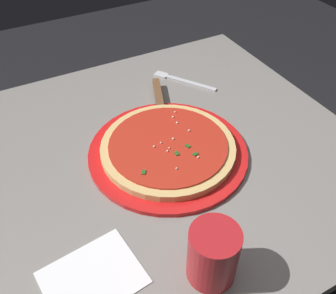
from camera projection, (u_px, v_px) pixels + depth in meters
name	position (u px, v px, depth m)	size (l,w,h in m)	color
restaurant_table	(161.00, 194.00, 0.94)	(0.90, 0.83, 0.74)	black
serving_plate	(168.00, 152.00, 0.83)	(0.35, 0.35, 0.01)	red
pizza	(168.00, 147.00, 0.82)	(0.30, 0.30, 0.02)	#DBB26B
pizza_server	(160.00, 104.00, 0.95)	(0.12, 0.22, 0.01)	silver
cup_tall_drink	(213.00, 254.00, 0.59)	(0.08, 0.08, 0.11)	#B2191E
napkin_folded_right	(93.00, 278.00, 0.62)	(0.16, 0.12, 0.00)	white
fork	(181.00, 80.00, 1.05)	(0.12, 0.16, 0.00)	silver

